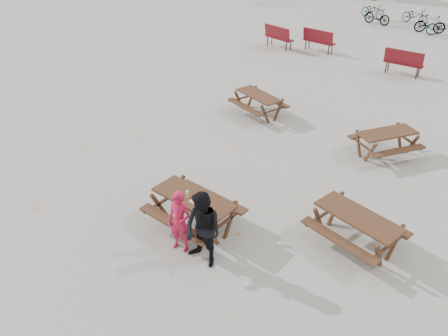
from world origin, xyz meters
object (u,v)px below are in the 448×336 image
Objects in this scene: main_picnic_table at (194,204)px; adult at (203,230)px; food_tray at (194,202)px; picnic_table_east at (356,230)px; picnic_table_far at (385,143)px; child at (180,222)px; picnic_table_north at (258,105)px; soda_bottle at (188,194)px.

main_picnic_table is 1.12× the size of adult.
food_tray reaches higher than picnic_table_east.
child is at bearing -163.79° from picnic_table_far.
child reaches higher than picnic_table_far.
child is 0.84× the size of picnic_table_far.
adult is 0.99× the size of picnic_table_north.
main_picnic_table is 5.94m from picnic_table_north.
main_picnic_table is 10.59× the size of soda_bottle.
child reaches higher than soda_bottle.
picnic_table_east is (2.89, 1.65, -0.22)m from main_picnic_table.
adult is 6.36m from picnic_table_far.
soda_bottle is at bearing 148.95° from adult.
child reaches higher than picnic_table_east.
picnic_table_east is 6.43m from picnic_table_north.
picnic_table_east is (2.64, 2.33, -0.31)m from child.
main_picnic_table is 1.05× the size of picnic_table_east.
picnic_table_east is at bearing 26.49° from child.
main_picnic_table reaches higher than picnic_table_far.
main_picnic_table is at bearing 40.99° from soda_bottle.
picnic_table_far is at bearing 71.07° from main_picnic_table.
soda_bottle is 3.48m from picnic_table_east.
soda_bottle is 0.13× the size of child.
soda_bottle is at bearing -139.01° from main_picnic_table.
child reaches higher than picnic_table_north.
picnic_table_north is at bearing 153.34° from picnic_table_east.
child is at bearing -69.04° from main_picnic_table.
picnic_table_far is at bearing 60.24° from child.
child is 3.53m from picnic_table_east.
child reaches higher than main_picnic_table.
soda_bottle reaches higher than food_tray.
food_tray is at bearing -166.13° from picnic_table_far.
picnic_table_east is at bearing -134.93° from picnic_table_far.
soda_bottle is 6.02m from picnic_table_far.
adult is at bearing -37.64° from main_picnic_table.
picnic_table_east is 4.05m from picnic_table_far.
picnic_table_north is at bearing 117.99° from adult.
adult is 1.00× the size of picnic_table_far.
picnic_table_north is (-2.42, 5.62, -0.44)m from food_tray.
picnic_table_far is at bearing 113.93° from picnic_table_east.
child is at bearing -179.84° from adult.
picnic_table_far is at bearing 16.56° from picnic_table_north.
picnic_table_east reaches higher than picnic_table_north.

